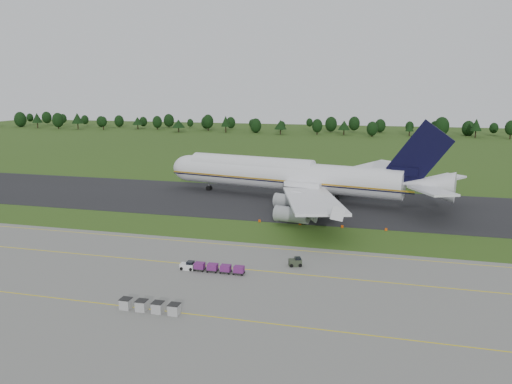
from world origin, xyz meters
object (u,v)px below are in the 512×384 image
(baggage_train, at_px, (211,267))
(uld_row, at_px, (150,306))
(utility_cart, at_px, (295,263))
(edge_markers, at_px, (321,225))
(aircraft, at_px, (292,176))

(baggage_train, bearing_deg, uld_row, -100.84)
(utility_cart, bearing_deg, edge_markers, 87.39)
(edge_markers, bearing_deg, uld_row, -109.83)
(aircraft, bearing_deg, edge_markers, -66.18)
(aircraft, xyz_separation_m, baggage_train, (-2.99, -57.37, -5.65))
(uld_row, relative_size, edge_markers, 0.31)
(uld_row, bearing_deg, aircraft, 85.26)
(aircraft, distance_m, utility_cart, 52.59)
(utility_cart, bearing_deg, aircraft, 101.12)
(edge_markers, bearing_deg, utility_cart, -92.61)
(edge_markers, bearing_deg, aircraft, 113.82)
(aircraft, relative_size, uld_row, 9.26)
(edge_markers, bearing_deg, baggage_train, -114.06)
(uld_row, distance_m, edge_markers, 51.15)
(uld_row, bearing_deg, baggage_train, 79.16)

